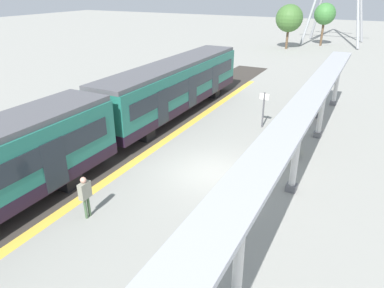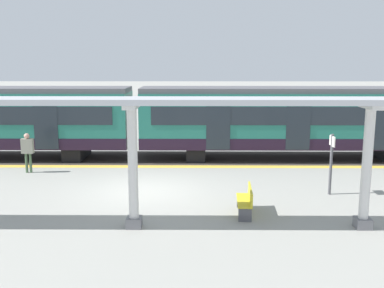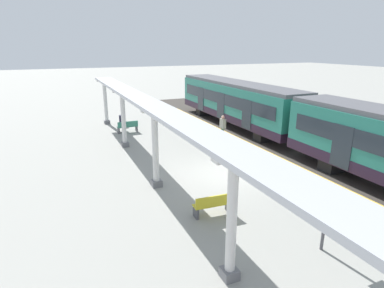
% 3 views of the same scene
% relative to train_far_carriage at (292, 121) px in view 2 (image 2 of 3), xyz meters
% --- Properties ---
extents(ground_plane, '(176.00, 176.00, 0.00)m').
position_rel_train_far_carriage_xyz_m(ground_plane, '(5.70, -6.56, -1.83)').
color(ground_plane, gray).
extents(tactile_edge_strip, '(0.48, 34.73, 0.01)m').
position_rel_train_far_carriage_xyz_m(tactile_edge_strip, '(1.83, -6.56, -1.83)').
color(tactile_edge_strip, yellow).
rests_on(tactile_edge_strip, ground).
extents(trackbed, '(3.20, 46.73, 0.01)m').
position_rel_train_far_carriage_xyz_m(trackbed, '(-0.01, -6.56, -1.83)').
color(trackbed, '#38332D').
rests_on(trackbed, ground).
extents(train_far_carriage, '(2.65, 14.69, 3.48)m').
position_rel_train_far_carriage_xyz_m(train_far_carriage, '(0.00, 0.00, 0.00)').
color(train_far_carriage, '#206A5B').
rests_on(train_far_carriage, ground).
extents(canopy_pillar_third, '(1.10, 0.44, 3.58)m').
position_rel_train_far_carriage_xyz_m(canopy_pillar_third, '(9.35, -6.48, -0.02)').
color(canopy_pillar_third, slate).
rests_on(canopy_pillar_third, ground).
extents(canopy_pillar_fourth, '(1.10, 0.44, 3.58)m').
position_rel_train_far_carriage_xyz_m(canopy_pillar_fourth, '(9.35, 0.11, -0.02)').
color(canopy_pillar_fourth, slate).
rests_on(canopy_pillar_fourth, ground).
extents(canopy_beam, '(1.20, 27.59, 0.16)m').
position_rel_train_far_carriage_xyz_m(canopy_beam, '(9.35, -6.55, 1.82)').
color(canopy_beam, '#A8AAB2').
rests_on(canopy_beam, canopy_pillar_nearest).
extents(bench_mid_platform, '(1.52, 0.53, 0.86)m').
position_rel_train_far_carriage_xyz_m(bench_mid_platform, '(8.19, -3.11, -1.39)').
color(bench_mid_platform, gold).
rests_on(bench_mid_platform, ground).
extents(platform_info_sign, '(0.56, 0.10, 2.20)m').
position_rel_train_far_carriage_xyz_m(platform_info_sign, '(6.05, 0.13, -0.51)').
color(platform_info_sign, '#4C4C51').
rests_on(platform_info_sign, ground).
extents(passenger_waiting_near_edge, '(0.23, 0.50, 1.71)m').
position_rel_train_far_carriage_xyz_m(passenger_waiting_near_edge, '(2.97, -11.88, -0.77)').
color(passenger_waiting_near_edge, '#435E3E').
rests_on(passenger_waiting_near_edge, ground).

